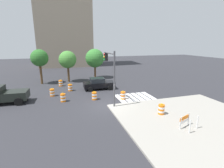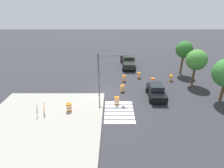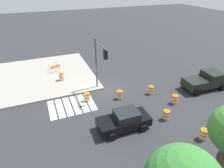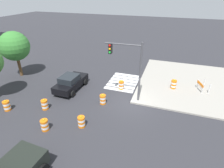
{
  "view_description": "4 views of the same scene",
  "coord_description": "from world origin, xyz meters",
  "px_view_note": "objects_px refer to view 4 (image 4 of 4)",
  "views": [
    {
      "loc": [
        -4.3,
        -15.63,
        6.43
      ],
      "look_at": [
        1.55,
        3.21,
        1.49
      ],
      "focal_mm": 26.71,
      "sensor_mm": 36.0,
      "label": 1
    },
    {
      "loc": [
        20.51,
        1.05,
        10.99
      ],
      "look_at": [
        0.59,
        1.0,
        1.77
      ],
      "focal_mm": 28.62,
      "sensor_mm": 36.0,
      "label": 2
    },
    {
      "loc": [
        6.07,
        17.39,
        10.97
      ],
      "look_at": [
        -0.33,
        1.57,
        1.38
      ],
      "focal_mm": 30.69,
      "sensor_mm": 36.0,
      "label": 3
    },
    {
      "loc": [
        -13.78,
        -2.91,
        9.47
      ],
      "look_at": [
        1.17,
        2.19,
        1.08
      ],
      "focal_mm": 28.91,
      "sensor_mm": 36.0,
      "label": 4
    }
  ],
  "objects_px": {
    "traffic_barrel_on_sidewalk": "(174,84)",
    "street_tree_streetside_mid": "(14,46)",
    "traffic_barrel_far_curb": "(45,105)",
    "traffic_barrel_near_corner": "(103,99)",
    "traffic_barrel_median_far": "(121,85)",
    "traffic_light_pole": "(128,61)",
    "traffic_barrel_median_near": "(45,125)",
    "traffic_barrel_lane_center": "(81,122)",
    "construction_barricade": "(202,86)",
    "traffic_barrel_crosswalk_end": "(7,106)",
    "sports_car": "(71,82)"
  },
  "relations": [
    {
      "from": "traffic_barrel_crosswalk_end",
      "to": "traffic_barrel_median_far",
      "type": "height_order",
      "value": "same"
    },
    {
      "from": "traffic_barrel_near_corner",
      "to": "traffic_barrel_median_near",
      "type": "height_order",
      "value": "same"
    },
    {
      "from": "traffic_barrel_crosswalk_end",
      "to": "traffic_barrel_median_near",
      "type": "bearing_deg",
      "value": -102.45
    },
    {
      "from": "traffic_barrel_crosswalk_end",
      "to": "traffic_light_pole",
      "type": "xyz_separation_m",
      "value": [
        5.04,
        -9.41,
        3.46
      ]
    },
    {
      "from": "street_tree_streetside_mid",
      "to": "traffic_barrel_near_corner",
      "type": "bearing_deg",
      "value": -102.12
    },
    {
      "from": "traffic_light_pole",
      "to": "street_tree_streetside_mid",
      "type": "xyz_separation_m",
      "value": [
        1.12,
        13.58,
        -0.27
      ]
    },
    {
      "from": "street_tree_streetside_mid",
      "to": "traffic_barrel_median_near",
      "type": "bearing_deg",
      "value": -129.02
    },
    {
      "from": "traffic_barrel_lane_center",
      "to": "street_tree_streetside_mid",
      "type": "height_order",
      "value": "street_tree_streetside_mid"
    },
    {
      "from": "traffic_barrel_median_near",
      "to": "traffic_barrel_lane_center",
      "type": "distance_m",
      "value": 2.72
    },
    {
      "from": "traffic_barrel_lane_center",
      "to": "traffic_barrel_on_sidewalk",
      "type": "height_order",
      "value": "traffic_barrel_on_sidewalk"
    },
    {
      "from": "street_tree_streetside_mid",
      "to": "traffic_light_pole",
      "type": "bearing_deg",
      "value": -94.73
    },
    {
      "from": "sports_car",
      "to": "traffic_barrel_median_far",
      "type": "distance_m",
      "value": 5.3
    },
    {
      "from": "traffic_barrel_median_near",
      "to": "traffic_barrel_on_sidewalk",
      "type": "bearing_deg",
      "value": -42.81
    },
    {
      "from": "traffic_light_pole",
      "to": "traffic_barrel_crosswalk_end",
      "type": "bearing_deg",
      "value": 118.18
    },
    {
      "from": "traffic_barrel_lane_center",
      "to": "street_tree_streetside_mid",
      "type": "bearing_deg",
      "value": 62.16
    },
    {
      "from": "traffic_barrel_crosswalk_end",
      "to": "traffic_barrel_median_near",
      "type": "distance_m",
      "value": 4.84
    },
    {
      "from": "traffic_barrel_median_far",
      "to": "traffic_barrel_far_curb",
      "type": "bearing_deg",
      "value": 136.49
    },
    {
      "from": "traffic_barrel_on_sidewalk",
      "to": "street_tree_streetside_mid",
      "type": "height_order",
      "value": "street_tree_streetside_mid"
    },
    {
      "from": "traffic_barrel_near_corner",
      "to": "traffic_barrel_far_curb",
      "type": "relative_size",
      "value": 1.0
    },
    {
      "from": "sports_car",
      "to": "traffic_barrel_far_curb",
      "type": "height_order",
      "value": "sports_car"
    },
    {
      "from": "construction_barricade",
      "to": "street_tree_streetside_mid",
      "type": "xyz_separation_m",
      "value": [
        -2.77,
        20.46,
        2.92
      ]
    },
    {
      "from": "traffic_barrel_far_curb",
      "to": "construction_barricade",
      "type": "distance_m",
      "value": 15.36
    },
    {
      "from": "traffic_barrel_median_far",
      "to": "street_tree_streetside_mid",
      "type": "xyz_separation_m",
      "value": [
        -0.69,
        12.54,
        3.19
      ]
    },
    {
      "from": "traffic_barrel_median_far",
      "to": "traffic_barrel_median_near",
      "type": "bearing_deg",
      "value": 155.16
    },
    {
      "from": "construction_barricade",
      "to": "sports_car",
      "type": "bearing_deg",
      "value": 106.56
    },
    {
      "from": "traffic_barrel_median_far",
      "to": "traffic_barrel_on_sidewalk",
      "type": "relative_size",
      "value": 1.0
    },
    {
      "from": "traffic_barrel_far_curb",
      "to": "traffic_barrel_near_corner",
      "type": "bearing_deg",
      "value": -61.71
    },
    {
      "from": "traffic_barrel_crosswalk_end",
      "to": "traffic_barrel_lane_center",
      "type": "distance_m",
      "value": 7.15
    },
    {
      "from": "traffic_barrel_near_corner",
      "to": "traffic_barrel_on_sidewalk",
      "type": "height_order",
      "value": "traffic_barrel_on_sidewalk"
    },
    {
      "from": "traffic_barrel_median_near",
      "to": "construction_barricade",
      "type": "relative_size",
      "value": 0.71
    },
    {
      "from": "traffic_barrel_lane_center",
      "to": "traffic_barrel_median_near",
      "type": "bearing_deg",
      "value": 116.87
    },
    {
      "from": "traffic_barrel_crosswalk_end",
      "to": "construction_barricade",
      "type": "xyz_separation_m",
      "value": [
        8.93,
        -16.29,
        0.27
      ]
    },
    {
      "from": "traffic_barrel_near_corner",
      "to": "street_tree_streetside_mid",
      "type": "bearing_deg",
      "value": 77.88
    },
    {
      "from": "traffic_barrel_median_near",
      "to": "traffic_barrel_on_sidewalk",
      "type": "relative_size",
      "value": 1.0
    },
    {
      "from": "sports_car",
      "to": "traffic_barrel_median_far",
      "type": "height_order",
      "value": "sports_car"
    },
    {
      "from": "traffic_barrel_far_curb",
      "to": "traffic_light_pole",
      "type": "relative_size",
      "value": 0.19
    },
    {
      "from": "traffic_barrel_lane_center",
      "to": "traffic_light_pole",
      "type": "xyz_separation_m",
      "value": [
        4.85,
        -2.26,
        3.46
      ]
    },
    {
      "from": "traffic_barrel_on_sidewalk",
      "to": "sports_car",
      "type": "bearing_deg",
      "value": 108.63
    },
    {
      "from": "traffic_barrel_crosswalk_end",
      "to": "traffic_barrel_median_near",
      "type": "height_order",
      "value": "same"
    },
    {
      "from": "traffic_barrel_on_sidewalk",
      "to": "street_tree_streetside_mid",
      "type": "xyz_separation_m",
      "value": [
        -2.37,
        17.77,
        3.04
      ]
    },
    {
      "from": "sports_car",
      "to": "traffic_barrel_median_far",
      "type": "relative_size",
      "value": 4.25
    },
    {
      "from": "traffic_barrel_median_near",
      "to": "traffic_barrel_lane_center",
      "type": "xyz_separation_m",
      "value": [
        1.23,
        -2.42,
        0.0
      ]
    },
    {
      "from": "traffic_barrel_near_corner",
      "to": "street_tree_streetside_mid",
      "type": "relative_size",
      "value": 0.19
    },
    {
      "from": "traffic_barrel_near_corner",
      "to": "traffic_barrel_far_curb",
      "type": "xyz_separation_m",
      "value": [
        -2.44,
        4.53,
        0.0
      ]
    },
    {
      "from": "traffic_barrel_on_sidewalk",
      "to": "construction_barricade",
      "type": "relative_size",
      "value": 0.71
    },
    {
      "from": "construction_barricade",
      "to": "traffic_light_pole",
      "type": "xyz_separation_m",
      "value": [
        -3.89,
        6.89,
        3.19
      ]
    },
    {
      "from": "traffic_barrel_median_far",
      "to": "traffic_light_pole",
      "type": "relative_size",
      "value": 0.19
    },
    {
      "from": "sports_car",
      "to": "traffic_barrel_median_near",
      "type": "distance_m",
      "value": 6.29
    },
    {
      "from": "traffic_barrel_median_far",
      "to": "traffic_light_pole",
      "type": "bearing_deg",
      "value": -150.34
    },
    {
      "from": "traffic_barrel_far_curb",
      "to": "traffic_barrel_lane_center",
      "type": "height_order",
      "value": "same"
    }
  ]
}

